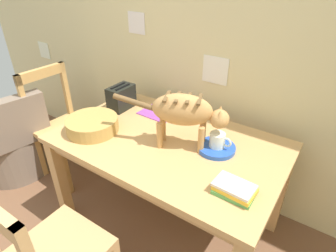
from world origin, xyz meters
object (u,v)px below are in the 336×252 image
object	(u,v)px
wooden_chair_near	(63,127)
saucer_bowl	(216,148)
coffee_mug	(218,140)
wicker_armchair	(13,145)
wicker_basket	(92,124)
cat	(185,112)
book_stack	(234,189)
dining_table	(168,151)
toaster	(121,97)
magazine	(158,113)

from	to	relation	value
wooden_chair_near	saucer_bowl	bearing A→B (deg)	95.99
coffee_mug	wicker_armchair	size ratio (longest dim) A/B	0.17
wicker_basket	wicker_armchair	world-z (taller)	wicker_basket
cat	wicker_armchair	xyz separation A→B (m)	(-1.59, -0.27, -0.69)
saucer_bowl	book_stack	size ratio (longest dim) A/B	1.10
wicker_basket	cat	bearing A→B (deg)	17.55
dining_table	book_stack	bearing A→B (deg)	-21.78
coffee_mug	toaster	distance (m)	0.82
dining_table	magazine	xyz separation A→B (m)	(-0.25, 0.25, 0.09)
wooden_chair_near	toaster	bearing A→B (deg)	109.77
magazine	wooden_chair_near	bearing A→B (deg)	-161.36
dining_table	magazine	bearing A→B (deg)	135.54
wicker_basket	toaster	distance (m)	0.36
wicker_armchair	wicker_basket	bearing A→B (deg)	-74.27
wicker_basket	magazine	bearing A→B (deg)	63.89
dining_table	cat	size ratio (longest dim) A/B	2.24
wooden_chair_near	book_stack	bearing A→B (deg)	85.57
book_stack	wooden_chair_near	world-z (taller)	wooden_chair_near
toaster	cat	bearing A→B (deg)	-14.48
magazine	wicker_armchair	size ratio (longest dim) A/B	0.32
wicker_basket	dining_table	bearing A→B (deg)	21.37
cat	wicker_armchair	size ratio (longest dim) A/B	0.80
dining_table	cat	bearing A→B (deg)	0.72
coffee_mug	book_stack	world-z (taller)	coffee_mug
toaster	magazine	bearing A→B (deg)	16.44
magazine	toaster	size ratio (longest dim) A/B	1.26
book_stack	wicker_basket	xyz separation A→B (m)	(-0.98, 0.03, 0.02)
cat	wooden_chair_near	size ratio (longest dim) A/B	0.66
magazine	toaster	bearing A→B (deg)	-161.63
dining_table	wicker_armchair	world-z (taller)	wicker_armchair
wicker_basket	wicker_armchair	size ratio (longest dim) A/B	0.42
saucer_bowl	book_stack	bearing A→B (deg)	-51.05
wooden_chair_near	wicker_armchair	bearing A→B (deg)	-52.99
dining_table	book_stack	world-z (taller)	book_stack
book_stack	dining_table	bearing A→B (deg)	158.22
wooden_chair_near	magazine	bearing A→B (deg)	109.64
dining_table	wooden_chair_near	size ratio (longest dim) A/B	1.47
magazine	wicker_basket	xyz separation A→B (m)	(-0.21, -0.43, 0.04)
toaster	wicker_armchair	size ratio (longest dim) A/B	0.26
wicker_armchair	cat	bearing A→B (deg)	-69.61
dining_table	toaster	size ratio (longest dim) A/B	6.97
saucer_bowl	wicker_armchair	world-z (taller)	wicker_armchair
wicker_armchair	book_stack	bearing A→B (deg)	-77.45
dining_table	wicker_basket	bearing A→B (deg)	-158.63
magazine	toaster	xyz separation A→B (m)	(-0.27, -0.08, 0.08)
cat	toaster	world-z (taller)	cat
coffee_mug	wicker_basket	size ratio (longest dim) A/B	0.40
book_stack	cat	bearing A→B (deg)	152.66
toaster	wicker_armchair	world-z (taller)	toaster
magazine	wicker_basket	world-z (taller)	wicker_basket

